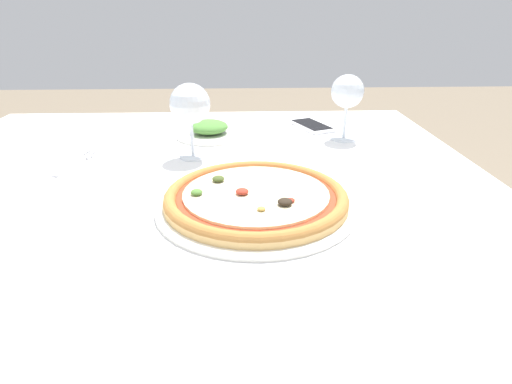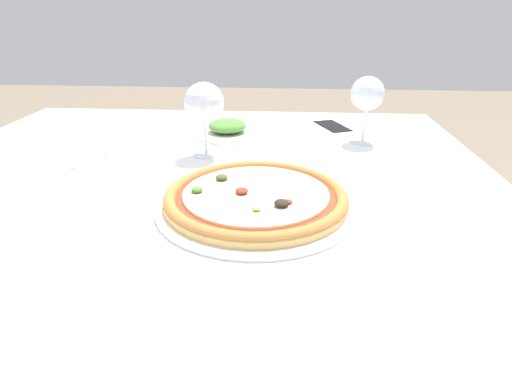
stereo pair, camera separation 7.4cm
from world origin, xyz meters
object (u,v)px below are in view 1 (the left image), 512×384
(pizza_plate, at_px, (256,199))
(wine_glass_far_right, at_px, (190,105))
(cell_phone, at_px, (312,126))
(dining_table, at_px, (190,212))
(wine_glass_far_left, at_px, (347,93))
(fork, at_px, (78,162))
(side_plate, at_px, (209,131))

(pizza_plate, bearing_deg, wine_glass_far_right, 116.59)
(pizza_plate, xyz_separation_m, cell_phone, (0.18, 0.52, -0.01))
(dining_table, xyz_separation_m, wine_glass_far_left, (0.38, 0.26, 0.20))
(fork, relative_size, side_plate, 0.97)
(side_plate, bearing_deg, wine_glass_far_left, -5.27)
(pizza_plate, bearing_deg, cell_phone, 70.82)
(wine_glass_far_right, bearing_deg, dining_table, -89.77)
(wine_glass_far_right, distance_m, cell_phone, 0.42)
(dining_table, distance_m, cell_phone, 0.50)
(side_plate, bearing_deg, fork, -145.67)
(dining_table, distance_m, pizza_plate, 0.22)
(pizza_plate, xyz_separation_m, wine_glass_far_right, (-0.14, 0.27, 0.10))
(cell_phone, relative_size, side_plate, 0.92)
(fork, bearing_deg, cell_phone, 25.54)
(wine_glass_far_left, distance_m, side_plate, 0.37)
(wine_glass_far_left, xyz_separation_m, wine_glass_far_right, (-0.38, -0.13, 0.00))
(pizza_plate, distance_m, fork, 0.46)
(wine_glass_far_right, xyz_separation_m, cell_phone, (0.32, 0.25, -0.12))
(cell_phone, bearing_deg, pizza_plate, -109.18)
(cell_phone, bearing_deg, wine_glass_far_left, -59.13)
(cell_phone, bearing_deg, side_plate, -164.52)
(pizza_plate, bearing_deg, wine_glass_far_left, 58.59)
(fork, bearing_deg, dining_table, -21.75)
(side_plate, bearing_deg, pizza_plate, -76.13)
(cell_phone, bearing_deg, wine_glass_far_right, -142.15)
(cell_phone, bearing_deg, fork, -154.46)
(fork, relative_size, wine_glass_far_right, 0.99)
(wine_glass_far_left, bearing_deg, dining_table, -145.66)
(wine_glass_far_left, bearing_deg, wine_glass_far_right, -160.86)
(pizza_plate, xyz_separation_m, fork, (-0.39, 0.24, -0.01))
(fork, bearing_deg, wine_glass_far_right, 6.02)
(wine_glass_far_left, xyz_separation_m, cell_phone, (-0.07, 0.11, -0.11))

